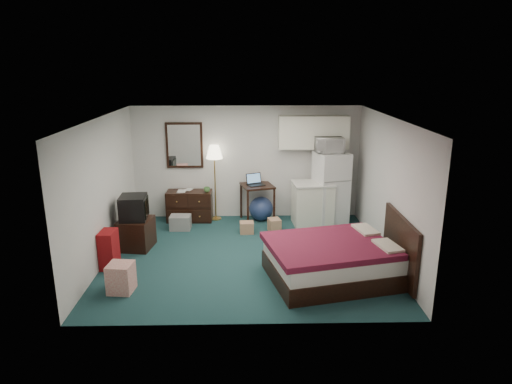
{
  "coord_description": "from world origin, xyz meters",
  "views": [
    {
      "loc": [
        -0.01,
        -7.67,
        3.4
      ],
      "look_at": [
        0.17,
        0.27,
        1.13
      ],
      "focal_mm": 32.0,
      "sensor_mm": 36.0,
      "label": 1
    }
  ],
  "objects_px": {
    "tv_stand": "(136,233)",
    "dresser": "(190,206)",
    "kitchen_counter": "(312,204)",
    "floor_lamp": "(215,183)",
    "suitcase": "(109,249)",
    "bed": "(331,261)",
    "fridge": "(331,188)",
    "desk": "(257,203)"
  },
  "relations": [
    {
      "from": "bed",
      "to": "desk",
      "type": "bearing_deg",
      "value": 98.44
    },
    {
      "from": "floor_lamp",
      "to": "suitcase",
      "type": "bearing_deg",
      "value": -124.04
    },
    {
      "from": "floor_lamp",
      "to": "tv_stand",
      "type": "relative_size",
      "value": 2.7
    },
    {
      "from": "desk",
      "to": "fridge",
      "type": "height_order",
      "value": "fridge"
    },
    {
      "from": "desk",
      "to": "suitcase",
      "type": "xyz_separation_m",
      "value": [
        -2.59,
        -2.34,
        -0.08
      ]
    },
    {
      "from": "fridge",
      "to": "bed",
      "type": "height_order",
      "value": "fridge"
    },
    {
      "from": "bed",
      "to": "tv_stand",
      "type": "relative_size",
      "value": 3.11
    },
    {
      "from": "tv_stand",
      "to": "dresser",
      "type": "bearing_deg",
      "value": 69.63
    },
    {
      "from": "desk",
      "to": "fridge",
      "type": "xyz_separation_m",
      "value": [
        1.58,
        -0.16,
        0.37
      ]
    },
    {
      "from": "dresser",
      "to": "desk",
      "type": "distance_m",
      "value": 1.5
    },
    {
      "from": "suitcase",
      "to": "tv_stand",
      "type": "bearing_deg",
      "value": 74.63
    },
    {
      "from": "floor_lamp",
      "to": "bed",
      "type": "xyz_separation_m",
      "value": [
        2.05,
        -2.98,
        -0.53
      ]
    },
    {
      "from": "dresser",
      "to": "tv_stand",
      "type": "height_order",
      "value": "dresser"
    },
    {
      "from": "desk",
      "to": "suitcase",
      "type": "bearing_deg",
      "value": -152.75
    },
    {
      "from": "dresser",
      "to": "suitcase",
      "type": "height_order",
      "value": "dresser"
    },
    {
      "from": "bed",
      "to": "floor_lamp",
      "type": "bearing_deg",
      "value": 111.52
    },
    {
      "from": "desk",
      "to": "fridge",
      "type": "relative_size",
      "value": 0.53
    },
    {
      "from": "desk",
      "to": "bed",
      "type": "relative_size",
      "value": 0.43
    },
    {
      "from": "bed",
      "to": "tv_stand",
      "type": "height_order",
      "value": "bed"
    },
    {
      "from": "bed",
      "to": "suitcase",
      "type": "distance_m",
      "value": 3.75
    },
    {
      "from": "suitcase",
      "to": "bed",
      "type": "bearing_deg",
      "value": -5.8
    },
    {
      "from": "floor_lamp",
      "to": "tv_stand",
      "type": "distance_m",
      "value": 2.2
    },
    {
      "from": "fridge",
      "to": "floor_lamp",
      "type": "bearing_deg",
      "value": 158.47
    },
    {
      "from": "floor_lamp",
      "to": "kitchen_counter",
      "type": "relative_size",
      "value": 1.87
    },
    {
      "from": "kitchen_counter",
      "to": "suitcase",
      "type": "bearing_deg",
      "value": -155.97
    },
    {
      "from": "floor_lamp",
      "to": "tv_stand",
      "type": "xyz_separation_m",
      "value": [
        -1.4,
        -1.61,
        -0.55
      ]
    },
    {
      "from": "tv_stand",
      "to": "suitcase",
      "type": "distance_m",
      "value": 0.89
    },
    {
      "from": "desk",
      "to": "tv_stand",
      "type": "height_order",
      "value": "desk"
    },
    {
      "from": "kitchen_counter",
      "to": "suitcase",
      "type": "height_order",
      "value": "kitchen_counter"
    },
    {
      "from": "bed",
      "to": "fridge",
      "type": "bearing_deg",
      "value": 67.42
    },
    {
      "from": "fridge",
      "to": "bed",
      "type": "bearing_deg",
      "value": -114.64
    },
    {
      "from": "floor_lamp",
      "to": "desk",
      "type": "height_order",
      "value": "floor_lamp"
    },
    {
      "from": "fridge",
      "to": "tv_stand",
      "type": "xyz_separation_m",
      "value": [
        -3.9,
        -1.33,
        -0.5
      ]
    },
    {
      "from": "fridge",
      "to": "tv_stand",
      "type": "height_order",
      "value": "fridge"
    },
    {
      "from": "kitchen_counter",
      "to": "floor_lamp",
      "type": "bearing_deg",
      "value": 165.15
    },
    {
      "from": "kitchen_counter",
      "to": "dresser",
      "type": "bearing_deg",
      "value": 168.83
    },
    {
      "from": "floor_lamp",
      "to": "fridge",
      "type": "relative_size",
      "value": 1.07
    },
    {
      "from": "dresser",
      "to": "floor_lamp",
      "type": "relative_size",
      "value": 0.59
    },
    {
      "from": "dresser",
      "to": "fridge",
      "type": "distance_m",
      "value": 3.12
    },
    {
      "from": "desk",
      "to": "kitchen_counter",
      "type": "relative_size",
      "value": 0.92
    },
    {
      "from": "suitcase",
      "to": "kitchen_counter",
      "type": "bearing_deg",
      "value": 31.15
    },
    {
      "from": "fridge",
      "to": "dresser",
      "type": "bearing_deg",
      "value": 161.07
    }
  ]
}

